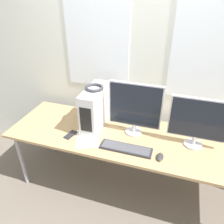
{
  "coord_description": "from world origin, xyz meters",
  "views": [
    {
      "loc": [
        0.31,
        -1.31,
        2.02
      ],
      "look_at": [
        -0.23,
        0.37,
        0.97
      ],
      "focal_mm": 35.0,
      "sensor_mm": 36.0,
      "label": 1
    }
  ],
  "objects_px": {
    "monitor_right_near": "(198,121)",
    "keyboard": "(126,148)",
    "headphones": "(94,88)",
    "mouse": "(160,157)",
    "monitor_main": "(135,107)",
    "cell_phone": "(70,135)",
    "pc_tower": "(95,108)"
  },
  "relations": [
    {
      "from": "headphones",
      "to": "keyboard",
      "type": "xyz_separation_m",
      "value": [
        0.4,
        -0.27,
        -0.42
      ]
    },
    {
      "from": "monitor_main",
      "to": "mouse",
      "type": "xyz_separation_m",
      "value": [
        0.3,
        -0.29,
        -0.27
      ]
    },
    {
      "from": "monitor_main",
      "to": "cell_phone",
      "type": "relative_size",
      "value": 3.49
    },
    {
      "from": "monitor_main",
      "to": "monitor_right_near",
      "type": "bearing_deg",
      "value": -2.38
    },
    {
      "from": "headphones",
      "to": "mouse",
      "type": "xyz_separation_m",
      "value": [
        0.7,
        -0.29,
        -0.42
      ]
    },
    {
      "from": "pc_tower",
      "to": "headphones",
      "type": "bearing_deg",
      "value": 90.0
    },
    {
      "from": "headphones",
      "to": "cell_phone",
      "type": "height_order",
      "value": "headphones"
    },
    {
      "from": "monitor_main",
      "to": "cell_phone",
      "type": "height_order",
      "value": "monitor_main"
    },
    {
      "from": "pc_tower",
      "to": "mouse",
      "type": "distance_m",
      "value": 0.79
    },
    {
      "from": "keyboard",
      "to": "monitor_right_near",
      "type": "bearing_deg",
      "value": 23.56
    },
    {
      "from": "monitor_main",
      "to": "cell_phone",
      "type": "bearing_deg",
      "value": -157.78
    },
    {
      "from": "pc_tower",
      "to": "cell_phone",
      "type": "xyz_separation_m",
      "value": [
        -0.18,
        -0.23,
        -0.21
      ]
    },
    {
      "from": "keyboard",
      "to": "mouse",
      "type": "height_order",
      "value": "mouse"
    },
    {
      "from": "headphones",
      "to": "pc_tower",
      "type": "bearing_deg",
      "value": -90.0
    },
    {
      "from": "cell_phone",
      "to": "mouse",
      "type": "bearing_deg",
      "value": 7.71
    },
    {
      "from": "pc_tower",
      "to": "headphones",
      "type": "relative_size",
      "value": 2.6
    },
    {
      "from": "monitor_main",
      "to": "pc_tower",
      "type": "bearing_deg",
      "value": -179.68
    },
    {
      "from": "headphones",
      "to": "monitor_right_near",
      "type": "height_order",
      "value": "monitor_right_near"
    },
    {
      "from": "headphones",
      "to": "cell_phone",
      "type": "bearing_deg",
      "value": -126.78
    },
    {
      "from": "monitor_right_near",
      "to": "keyboard",
      "type": "distance_m",
      "value": 0.67
    },
    {
      "from": "pc_tower",
      "to": "mouse",
      "type": "relative_size",
      "value": 4.31
    },
    {
      "from": "cell_phone",
      "to": "keyboard",
      "type": "bearing_deg",
      "value": 7.81
    },
    {
      "from": "pc_tower",
      "to": "keyboard",
      "type": "xyz_separation_m",
      "value": [
        0.4,
        -0.27,
        -0.2
      ]
    },
    {
      "from": "monitor_main",
      "to": "monitor_right_near",
      "type": "relative_size",
      "value": 1.06
    },
    {
      "from": "monitor_main",
      "to": "keyboard",
      "type": "bearing_deg",
      "value": -91.32
    },
    {
      "from": "pc_tower",
      "to": "monitor_main",
      "type": "xyz_separation_m",
      "value": [
        0.4,
        0.0,
        0.08
      ]
    },
    {
      "from": "monitor_right_near",
      "to": "mouse",
      "type": "bearing_deg",
      "value": -134.6
    },
    {
      "from": "headphones",
      "to": "keyboard",
      "type": "bearing_deg",
      "value": -34.34
    },
    {
      "from": "mouse",
      "to": "cell_phone",
      "type": "height_order",
      "value": "mouse"
    },
    {
      "from": "headphones",
      "to": "mouse",
      "type": "relative_size",
      "value": 1.66
    },
    {
      "from": "headphones",
      "to": "mouse",
      "type": "distance_m",
      "value": 0.87
    },
    {
      "from": "cell_phone",
      "to": "pc_tower",
      "type": "bearing_deg",
      "value": 64.55
    }
  ]
}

